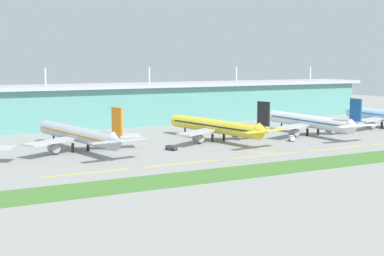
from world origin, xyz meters
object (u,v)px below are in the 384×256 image
(airliner_near_middle, at_px, (78,135))
(airliner_center, at_px, (216,126))
(baggage_cart, at_px, (292,138))
(airliner_far_middle, at_px, (311,122))
(pushback_tug, at_px, (172,147))

(airliner_near_middle, distance_m, airliner_center, 60.26)
(airliner_near_middle, xyz_separation_m, baggage_cart, (88.95, -17.67, -5.19))
(airliner_near_middle, height_order, airliner_far_middle, same)
(airliner_far_middle, distance_m, baggage_cart, 23.37)
(airliner_center, height_order, airliner_far_middle, same)
(airliner_center, relative_size, baggage_cart, 16.78)
(airliner_center, bearing_deg, airliner_near_middle, 178.10)
(airliner_center, relative_size, pushback_tug, 13.46)
(airliner_near_middle, distance_m, airliner_far_middle, 109.09)
(pushback_tug, bearing_deg, baggage_cart, -2.83)
(pushback_tug, bearing_deg, airliner_far_middle, 6.16)
(airliner_near_middle, xyz_separation_m, airliner_center, (60.22, -2.00, -0.00))
(airliner_center, bearing_deg, airliner_far_middle, -5.42)
(airliner_near_middle, bearing_deg, airliner_far_middle, -3.48)
(pushback_tug, xyz_separation_m, baggage_cart, (56.54, -2.80, 0.16))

